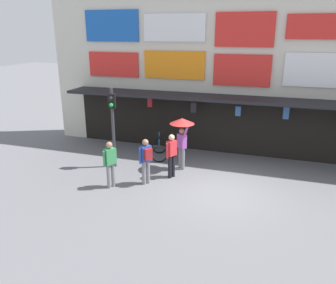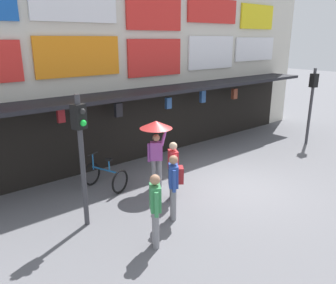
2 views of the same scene
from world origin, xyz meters
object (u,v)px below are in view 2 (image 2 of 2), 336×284
object	(u,v)px
pedestrian_in_yellow	(155,207)
pedestrian_in_white	(173,167)
traffic_light_near	(81,141)
pedestrian_in_red	(174,182)
bicycle_parked	(105,177)
pedestrian_with_umbrella	(156,135)
traffic_light_far	(312,94)

from	to	relation	value
pedestrian_in_yellow	pedestrian_in_white	bearing A→B (deg)	39.88
traffic_light_near	pedestrian_in_red	bearing A→B (deg)	-31.81
traffic_light_near	bicycle_parked	xyz separation A→B (m)	(1.38, 1.50, -1.75)
pedestrian_in_white	pedestrian_in_yellow	size ratio (longest dim) A/B	1.00
traffic_light_near	pedestrian_with_umbrella	world-z (taller)	traffic_light_near
traffic_light_near	pedestrian_in_red	distance (m)	2.44
pedestrian_in_white	pedestrian_with_umbrella	world-z (taller)	pedestrian_with_umbrella
traffic_light_far	bicycle_parked	distance (m)	9.34
pedestrian_in_white	pedestrian_in_red	xyz separation A→B (m)	(-0.68, -0.84, 0.04)
pedestrian_in_white	pedestrian_in_yellow	bearing A→B (deg)	-140.12
bicycle_parked	pedestrian_in_yellow	world-z (taller)	pedestrian_in_yellow
traffic_light_far	bicycle_parked	xyz separation A→B (m)	(-9.05, 1.48, -1.75)
pedestrian_in_white	pedestrian_in_red	size ratio (longest dim) A/B	1.00
bicycle_parked	pedestrian_in_red	distance (m)	2.74
pedestrian_in_yellow	bicycle_parked	bearing A→B (deg)	79.06
pedestrian_in_white	bicycle_parked	bearing A→B (deg)	122.09
traffic_light_near	bicycle_parked	distance (m)	2.68
traffic_light_far	pedestrian_with_umbrella	bearing A→B (deg)	175.57
pedestrian_in_white	pedestrian_in_yellow	xyz separation A→B (m)	(-1.76, -1.47, 0.00)
traffic_light_near	bicycle_parked	size ratio (longest dim) A/B	2.40
pedestrian_in_white	pedestrian_with_umbrella	size ratio (longest dim) A/B	0.81
pedestrian_in_red	traffic_light_near	bearing A→B (deg)	148.19
bicycle_parked	traffic_light_far	bearing A→B (deg)	-9.31
traffic_light_near	pedestrian_with_umbrella	xyz separation A→B (m)	(2.64, 0.62, -0.50)
pedestrian_in_white	pedestrian_with_umbrella	distance (m)	1.16
traffic_light_near	pedestrian_in_yellow	size ratio (longest dim) A/B	1.90
traffic_light_near	pedestrian_in_red	world-z (taller)	traffic_light_near
traffic_light_near	pedestrian_in_yellow	xyz separation A→B (m)	(0.74, -1.77, -1.19)
traffic_light_far	pedestrian_in_white	size ratio (longest dim) A/B	1.90
traffic_light_near	pedestrian_in_white	world-z (taller)	traffic_light_near
bicycle_parked	pedestrian_in_yellow	xyz separation A→B (m)	(-0.63, -3.27, 0.55)
traffic_light_near	pedestrian_in_yellow	world-z (taller)	traffic_light_near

